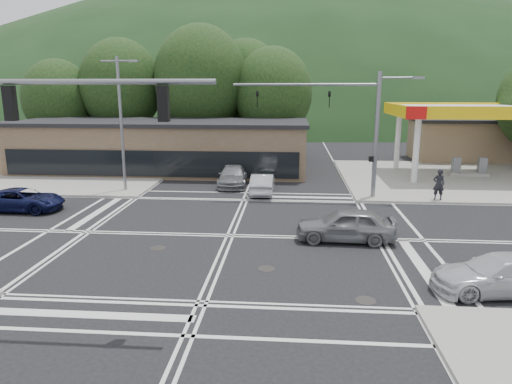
# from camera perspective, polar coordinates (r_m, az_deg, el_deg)

# --- Properties ---
(ground) EXTENTS (120.00, 120.00, 0.00)m
(ground) POSITION_cam_1_polar(r_m,az_deg,el_deg) (22.30, -3.25, -5.47)
(ground) COLOR black
(ground) RESTS_ON ground
(sidewalk_ne) EXTENTS (16.00, 16.00, 0.15)m
(sidewalk_ne) POSITION_cam_1_polar(r_m,az_deg,el_deg) (38.57, 22.68, 1.56)
(sidewalk_ne) COLOR gray
(sidewalk_ne) RESTS_ON ground
(sidewalk_nw) EXTENTS (16.00, 16.00, 0.15)m
(sidewalk_nw) POSITION_cam_1_polar(r_m,az_deg,el_deg) (40.77, -21.67, 2.22)
(sidewalk_nw) COLOR gray
(sidewalk_nw) RESTS_ON ground
(gas_station_canopy) EXTENTS (12.32, 8.34, 5.75)m
(gas_station_canopy) POSITION_cam_1_polar(r_m,az_deg,el_deg) (39.59, 25.64, 8.83)
(gas_station_canopy) COLOR silver
(gas_station_canopy) RESTS_ON ground
(convenience_store) EXTENTS (10.00, 6.00, 3.80)m
(convenience_store) POSITION_cam_1_polar(r_m,az_deg,el_deg) (49.30, 24.88, 5.81)
(convenience_store) COLOR #846B4F
(convenience_store) RESTS_ON ground
(commercial_row) EXTENTS (24.00, 8.00, 4.00)m
(commercial_row) POSITION_cam_1_polar(r_m,az_deg,el_deg) (39.81, -11.51, 5.45)
(commercial_row) COLOR brown
(commercial_row) RESTS_ON ground
(hill_north) EXTENTS (252.00, 126.00, 140.00)m
(hill_north) POSITION_cam_1_polar(r_m,az_deg,el_deg) (111.22, 3.02, 9.36)
(hill_north) COLOR #183216
(hill_north) RESTS_ON ground
(tree_n_a) EXTENTS (8.00, 8.00, 11.75)m
(tree_n_a) POSITION_cam_1_polar(r_m,az_deg,el_deg) (48.03, -16.54, 12.59)
(tree_n_a) COLOR #382619
(tree_n_a) RESTS_ON ground
(tree_n_b) EXTENTS (9.00, 9.00, 12.98)m
(tree_n_b) POSITION_cam_1_polar(r_m,az_deg,el_deg) (45.83, -6.92, 13.84)
(tree_n_b) COLOR #382619
(tree_n_b) RESTS_ON ground
(tree_n_c) EXTENTS (7.60, 7.60, 10.87)m
(tree_n_c) POSITION_cam_1_polar(r_m,az_deg,el_deg) (45.00, 2.10, 12.28)
(tree_n_c) COLOR #382619
(tree_n_c) RESTS_ON ground
(tree_n_d) EXTENTS (6.80, 6.80, 9.76)m
(tree_n_d) POSITION_cam_1_polar(r_m,az_deg,el_deg) (49.58, -23.46, 10.55)
(tree_n_d) COLOR #382619
(tree_n_d) RESTS_ON ground
(tree_n_e) EXTENTS (8.40, 8.40, 11.98)m
(tree_n_e) POSITION_cam_1_polar(r_m,az_deg,el_deg) (49.20, -1.27, 13.11)
(tree_n_e) COLOR #382619
(tree_n_e) RESTS_ON ground
(streetlight_nw) EXTENTS (2.50, 0.25, 9.00)m
(streetlight_nw) POSITION_cam_1_polar(r_m,az_deg,el_deg) (32.10, -16.43, 8.90)
(streetlight_nw) COLOR slate
(streetlight_nw) RESTS_ON ground
(signal_mast_ne) EXTENTS (11.65, 0.30, 8.00)m
(signal_mast_ne) POSITION_cam_1_polar(r_m,az_deg,el_deg) (29.50, 12.49, 8.85)
(signal_mast_ne) COLOR slate
(signal_mast_ne) RESTS_ON ground
(car_blue_west) EXTENTS (4.72, 2.19, 1.31)m
(car_blue_west) POSITION_cam_1_polar(r_m,az_deg,el_deg) (29.79, -27.18, -0.87)
(car_blue_west) COLOR #0B0F34
(car_blue_west) RESTS_ON ground
(car_grey_center) EXTENTS (4.66, 2.00, 1.57)m
(car_grey_center) POSITION_cam_1_polar(r_m,az_deg,el_deg) (21.74, 11.15, -4.02)
(car_grey_center) COLOR slate
(car_grey_center) RESTS_ON ground
(car_silver_east) EXTENTS (4.87, 2.38, 1.36)m
(car_silver_east) POSITION_cam_1_polar(r_m,az_deg,el_deg) (18.26, 28.21, -9.06)
(car_silver_east) COLOR silver
(car_silver_east) RESTS_ON ground
(car_queue_a) EXTENTS (1.47, 4.21, 1.39)m
(car_queue_a) POSITION_cam_1_polar(r_m,az_deg,el_deg) (30.68, 0.82, 1.03)
(car_queue_a) COLOR #A2A4A9
(car_queue_a) RESTS_ON ground
(car_queue_b) EXTENTS (2.42, 4.59, 1.49)m
(car_queue_b) POSITION_cam_1_polar(r_m,az_deg,el_deg) (39.67, 2.66, 3.84)
(car_queue_b) COLOR silver
(car_queue_b) RESTS_ON ground
(car_northbound) EXTENTS (2.31, 5.03, 1.43)m
(car_northbound) POSITION_cam_1_polar(r_m,az_deg,el_deg) (33.30, -2.92, 2.01)
(car_northbound) COLOR slate
(car_northbound) RESTS_ON ground
(pedestrian) EXTENTS (0.72, 0.49, 1.94)m
(pedestrian) POSITION_cam_1_polar(r_m,az_deg,el_deg) (30.64, 21.87, 0.89)
(pedestrian) COLOR black
(pedestrian) RESTS_ON sidewalk_ne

